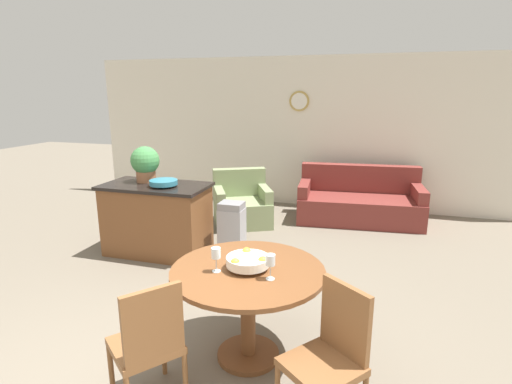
{
  "coord_description": "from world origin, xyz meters",
  "views": [
    {
      "loc": [
        1.38,
        -1.86,
        2.08
      ],
      "look_at": [
        0.12,
        2.37,
        0.97
      ],
      "focal_mm": 28.0,
      "sensor_mm": 36.0,
      "label": 1
    }
  ],
  "objects_px": {
    "dining_chair_near_right": "(331,351)",
    "fruit_bowl": "(248,261)",
    "dining_table": "(248,290)",
    "potted_plant": "(145,163)",
    "dining_chair_near_left": "(149,341)",
    "teal_bowl": "(164,182)",
    "trash_bin": "(232,230)",
    "wine_glass_right": "(270,261)",
    "wine_glass_left": "(216,254)",
    "couch": "(359,203)",
    "kitchen_island": "(157,219)",
    "armchair": "(242,206)"
  },
  "relations": [
    {
      "from": "dining_chair_near_right",
      "to": "fruit_bowl",
      "type": "distance_m",
      "value": 0.89
    },
    {
      "from": "dining_table",
      "to": "potted_plant",
      "type": "height_order",
      "value": "potted_plant"
    },
    {
      "from": "dining_chair_near_left",
      "to": "teal_bowl",
      "type": "height_order",
      "value": "teal_bowl"
    },
    {
      "from": "teal_bowl",
      "to": "trash_bin",
      "type": "xyz_separation_m",
      "value": [
        0.81,
        0.24,
        -0.62
      ]
    },
    {
      "from": "trash_bin",
      "to": "wine_glass_right",
      "type": "bearing_deg",
      "value": -62.83
    },
    {
      "from": "wine_glass_left",
      "to": "wine_glass_right",
      "type": "bearing_deg",
      "value": -0.82
    },
    {
      "from": "dining_chair_near_left",
      "to": "potted_plant",
      "type": "relative_size",
      "value": 1.99
    },
    {
      "from": "dining_chair_near_right",
      "to": "couch",
      "type": "distance_m",
      "value": 4.37
    },
    {
      "from": "dining_table",
      "to": "fruit_bowl",
      "type": "distance_m",
      "value": 0.24
    },
    {
      "from": "teal_bowl",
      "to": "dining_table",
      "type": "bearing_deg",
      "value": -45.26
    },
    {
      "from": "fruit_bowl",
      "to": "potted_plant",
      "type": "xyz_separation_m",
      "value": [
        -1.99,
        1.83,
        0.35
      ]
    },
    {
      "from": "kitchen_island",
      "to": "armchair",
      "type": "relative_size",
      "value": 1.19
    },
    {
      "from": "dining_table",
      "to": "trash_bin",
      "type": "bearing_deg",
      "value": 113.52
    },
    {
      "from": "dining_table",
      "to": "trash_bin",
      "type": "distance_m",
      "value": 2.07
    },
    {
      "from": "dining_table",
      "to": "couch",
      "type": "xyz_separation_m",
      "value": [
        0.68,
        3.91,
        -0.3
      ]
    },
    {
      "from": "wine_glass_right",
      "to": "armchair",
      "type": "bearing_deg",
      "value": 111.97
    },
    {
      "from": "dining_chair_near_right",
      "to": "wine_glass_right",
      "type": "distance_m",
      "value": 0.71
    },
    {
      "from": "trash_bin",
      "to": "dining_chair_near_right",
      "type": "bearing_deg",
      "value": -57.2
    },
    {
      "from": "fruit_bowl",
      "to": "teal_bowl",
      "type": "xyz_separation_m",
      "value": [
        -1.63,
        1.64,
        0.15
      ]
    },
    {
      "from": "dining_chair_near_left",
      "to": "trash_bin",
      "type": "bearing_deg",
      "value": 46.89
    },
    {
      "from": "dining_chair_near_left",
      "to": "armchair",
      "type": "distance_m",
      "value": 3.95
    },
    {
      "from": "dining_table",
      "to": "dining_chair_near_left",
      "type": "distance_m",
      "value": 0.83
    },
    {
      "from": "wine_glass_right",
      "to": "teal_bowl",
      "type": "distance_m",
      "value": 2.55
    },
    {
      "from": "armchair",
      "to": "dining_table",
      "type": "bearing_deg",
      "value": -97.72
    },
    {
      "from": "wine_glass_left",
      "to": "couch",
      "type": "distance_m",
      "value": 4.16
    },
    {
      "from": "wine_glass_right",
      "to": "teal_bowl",
      "type": "relative_size",
      "value": 0.55
    },
    {
      "from": "trash_bin",
      "to": "potted_plant",
      "type": "bearing_deg",
      "value": -177.36
    },
    {
      "from": "dining_chair_near_right",
      "to": "couch",
      "type": "height_order",
      "value": "dining_chair_near_right"
    },
    {
      "from": "dining_chair_near_right",
      "to": "dining_chair_near_left",
      "type": "bearing_deg",
      "value": 50.29
    },
    {
      "from": "wine_glass_right",
      "to": "teal_bowl",
      "type": "height_order",
      "value": "teal_bowl"
    },
    {
      "from": "wine_glass_right",
      "to": "couch",
      "type": "height_order",
      "value": "wine_glass_right"
    },
    {
      "from": "wine_glass_left",
      "to": "kitchen_island",
      "type": "xyz_separation_m",
      "value": [
        -1.58,
        1.82,
        -0.44
      ]
    },
    {
      "from": "trash_bin",
      "to": "teal_bowl",
      "type": "bearing_deg",
      "value": -163.15
    },
    {
      "from": "fruit_bowl",
      "to": "wine_glass_left",
      "type": "bearing_deg",
      "value": -152.06
    },
    {
      "from": "dining_chair_near_left",
      "to": "wine_glass_left",
      "type": "bearing_deg",
      "value": 15.76
    },
    {
      "from": "fruit_bowl",
      "to": "wine_glass_left",
      "type": "xyz_separation_m",
      "value": [
        -0.21,
        -0.11,
        0.08
      ]
    },
    {
      "from": "wine_glass_left",
      "to": "dining_table",
      "type": "bearing_deg",
      "value": 28.07
    },
    {
      "from": "dining_table",
      "to": "teal_bowl",
      "type": "xyz_separation_m",
      "value": [
        -1.63,
        1.64,
        0.39
      ]
    },
    {
      "from": "wine_glass_right",
      "to": "trash_bin",
      "type": "height_order",
      "value": "wine_glass_right"
    },
    {
      "from": "dining_table",
      "to": "potted_plant",
      "type": "relative_size",
      "value": 2.54
    },
    {
      "from": "fruit_bowl",
      "to": "couch",
      "type": "xyz_separation_m",
      "value": [
        0.68,
        3.91,
        -0.53
      ]
    },
    {
      "from": "teal_bowl",
      "to": "potted_plant",
      "type": "bearing_deg",
      "value": 152.24
    },
    {
      "from": "armchair",
      "to": "teal_bowl",
      "type": "bearing_deg",
      "value": -134.97
    },
    {
      "from": "fruit_bowl",
      "to": "trash_bin",
      "type": "xyz_separation_m",
      "value": [
        -0.82,
        1.89,
        -0.47
      ]
    },
    {
      "from": "potted_plant",
      "to": "armchair",
      "type": "xyz_separation_m",
      "value": [
        0.86,
        1.36,
        -0.89
      ]
    },
    {
      "from": "wine_glass_right",
      "to": "armchair",
      "type": "distance_m",
      "value": 3.63
    },
    {
      "from": "couch",
      "to": "armchair",
      "type": "distance_m",
      "value": 1.95
    },
    {
      "from": "couch",
      "to": "armchair",
      "type": "xyz_separation_m",
      "value": [
        -1.81,
        -0.71,
        -0.01
      ]
    },
    {
      "from": "kitchen_island",
      "to": "couch",
      "type": "distance_m",
      "value": 3.31
    },
    {
      "from": "dining_chair_near_right",
      "to": "trash_bin",
      "type": "height_order",
      "value": "dining_chair_near_right"
    }
  ]
}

